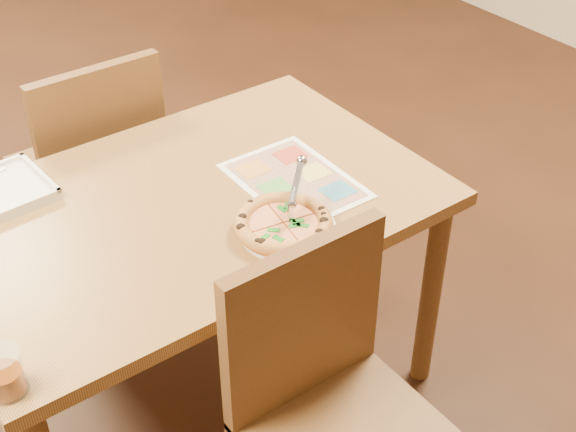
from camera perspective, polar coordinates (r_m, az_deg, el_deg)
dining_table at (r=2.17m, az=-7.11°, el=-0.80°), size 1.30×0.85×0.72m
chair_near at (r=1.85m, az=2.79°, el=-11.74°), size 0.42×0.42×0.47m
chair_far at (r=2.66m, az=-13.60°, el=4.41°), size 0.42×0.42×0.47m
plate at (r=1.99m, az=-0.00°, el=-1.00°), size 0.30×0.30×0.01m
pizza at (r=1.98m, az=-0.33°, el=-0.56°), size 0.25×0.25×0.04m
pizza_cutter at (r=1.99m, az=0.51°, el=1.84°), size 0.14×0.12×0.10m
glass_tumbler at (r=1.68m, az=-19.52°, el=-10.64°), size 0.08×0.08×0.10m
menu at (r=2.18m, az=0.47°, el=2.55°), size 0.28×0.38×0.00m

